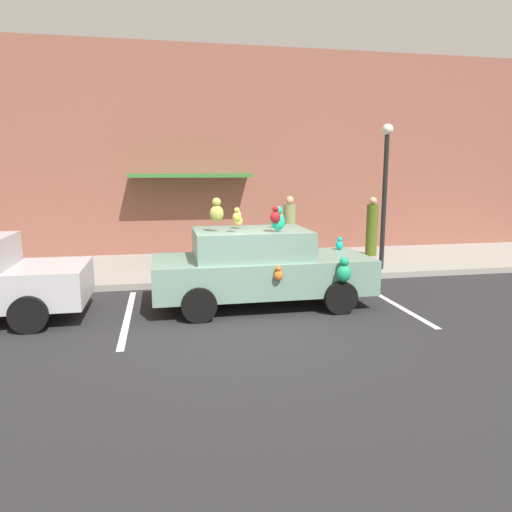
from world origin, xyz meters
The scene contains 10 objects.
ground_plane centered at (0.00, 0.00, 0.00)m, with size 60.00×60.00×0.00m, color #262628.
sidewalk centered at (0.00, 5.00, 0.07)m, with size 24.00×4.00×0.15m, color gray.
storefront_building centered at (0.00, 7.14, 3.19)m, with size 24.00×1.25×6.40m.
parking_stripe_front centered at (3.38, 1.00, 0.00)m, with size 0.12×3.60×0.01m, color silver.
parking_stripe_rear centered at (-1.92, 1.00, 0.00)m, with size 0.12×3.60×0.01m, color silver.
plush_covered_car centered at (0.66, 1.28, 0.80)m, with size 4.31×2.11×2.19m.
teddy_bear_on_sidewalk centered at (2.33, 3.97, 0.52)m, with size 0.42×0.35×0.80m.
street_lamp_post centered at (4.37, 3.50, 2.43)m, with size 0.28×0.28×3.69m.
pedestrian_near_shopfront centered at (4.97, 5.42, 0.97)m, with size 0.34×0.34×1.77m.
pedestrian_walking_past centered at (2.63, 6.28, 0.97)m, with size 0.37×0.37×1.77m.
Camera 1 is at (-1.22, -7.84, 2.68)m, focal length 33.30 mm.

